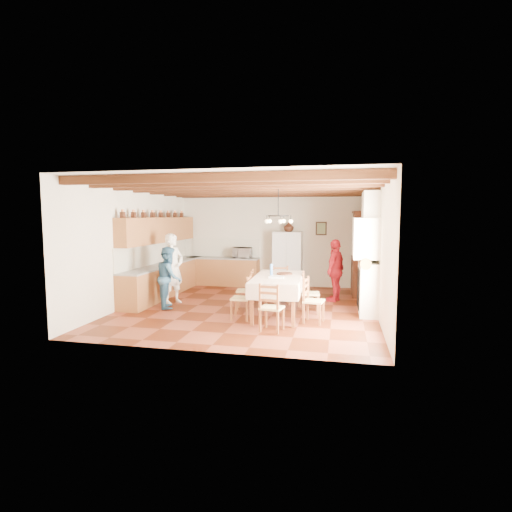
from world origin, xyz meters
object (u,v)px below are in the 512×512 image
at_px(hutch, 362,253).
at_px(chair_right_near, 314,300).
at_px(chair_end_near, 272,307).
at_px(person_woman_blue, 169,277).
at_px(dining_table, 278,280).
at_px(chair_left_near, 241,297).
at_px(chair_right_far, 311,293).
at_px(person_man, 173,269).
at_px(chair_left_far, 245,290).
at_px(chair_end_far, 281,285).
at_px(person_woman_red, 335,270).
at_px(microwave, 242,253).
at_px(refrigerator, 288,260).

relative_size(hutch, chair_right_near, 2.48).
bearing_deg(chair_end_near, person_woman_blue, -17.59).
distance_m(hutch, dining_table, 3.51).
height_order(chair_left_near, chair_end_near, same).
height_order(chair_right_far, person_man, person_man).
height_order(chair_right_near, person_man, person_man).
relative_size(chair_left_far, person_woman_blue, 0.64).
bearing_deg(chair_left_near, person_man, -119.08).
distance_m(chair_end_far, person_woman_red, 1.53).
height_order(hutch, chair_left_near, hutch).
relative_size(person_man, person_woman_red, 1.10).
relative_size(chair_right_near, person_woman_red, 0.59).
xyz_separation_m(chair_left_far, microwave, (-0.85, 3.15, 0.59)).
bearing_deg(person_woman_red, person_woman_blue, -47.21).
bearing_deg(person_woman_blue, hutch, -82.49).
xyz_separation_m(dining_table, chair_right_near, (0.83, -0.43, -0.33)).
relative_size(chair_right_far, chair_end_near, 1.00).
bearing_deg(chair_end_far, person_woman_blue, -175.92).
bearing_deg(microwave, hutch, -17.13).
bearing_deg(chair_end_near, microwave, -60.11).
height_order(dining_table, chair_end_far, chair_end_far).
bearing_deg(chair_end_near, chair_left_near, -33.10).
height_order(hutch, person_man, hutch).
relative_size(refrigerator, person_woman_blue, 1.16).
bearing_deg(person_woman_red, hutch, 166.47).
distance_m(chair_right_far, chair_end_far, 1.14).
bearing_deg(chair_end_far, chair_right_near, -76.64).
relative_size(dining_table, person_woman_blue, 1.39).
height_order(chair_end_far, microwave, microwave).
xyz_separation_m(chair_right_far, person_woman_red, (0.53, 1.45, 0.34)).
height_order(dining_table, person_woman_red, person_woman_red).
bearing_deg(chair_left_far, refrigerator, 161.79).
distance_m(refrigerator, microwave, 1.48).
bearing_deg(chair_right_near, chair_end_near, 144.27).
bearing_deg(chair_end_far, dining_table, -101.72).
bearing_deg(chair_left_near, chair_end_far, 158.76).
height_order(refrigerator, chair_end_far, refrigerator).
bearing_deg(hutch, person_woman_red, -125.01).
height_order(chair_left_far, person_man, person_man).
bearing_deg(person_man, person_woman_red, -50.69).
relative_size(chair_right_near, chair_end_far, 1.00).
height_order(person_man, person_woman_blue, person_man).
relative_size(chair_right_far, person_man, 0.53).
relative_size(chair_end_far, person_woman_blue, 0.64).
bearing_deg(chair_end_near, person_woman_red, -101.59).
xyz_separation_m(chair_right_near, person_woman_blue, (-3.56, 0.64, 0.27)).
xyz_separation_m(refrigerator, chair_left_far, (-0.61, -3.15, -0.40)).
bearing_deg(chair_right_far, person_woman_red, -25.93).
height_order(chair_left_near, microwave, microwave).
relative_size(chair_end_near, microwave, 1.59).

